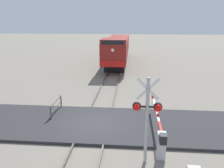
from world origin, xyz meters
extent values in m
plane|color=gray|center=(0.00, 0.00, 0.00)|extent=(160.00, 160.00, 0.00)
cube|color=#59544C|center=(-0.72, 0.00, 0.07)|extent=(0.08, 80.00, 0.15)
cube|color=#59544C|center=(0.72, 0.00, 0.07)|extent=(0.08, 80.00, 0.15)
cube|color=#2D2D30|center=(0.00, 0.00, 0.08)|extent=(36.00, 4.72, 0.15)
cube|color=black|center=(0.00, 14.92, 0.53)|extent=(2.31, 3.20, 1.05)
cube|color=black|center=(0.00, 23.64, 0.53)|extent=(2.31, 3.20, 1.05)
cube|color=maroon|center=(0.00, 19.28, 2.19)|extent=(2.72, 15.85, 2.28)
cube|color=maroon|center=(0.00, 12.85, 3.58)|extent=(2.66, 2.98, 0.49)
cube|color=black|center=(0.00, 11.33, 3.58)|extent=(2.31, 0.06, 0.39)
cube|color=red|center=(0.00, 11.32, 1.40)|extent=(2.58, 0.08, 0.64)
sphere|color=#F2EACC|center=(0.00, 11.31, 2.82)|extent=(0.36, 0.36, 0.36)
cylinder|color=#ADADB2|center=(2.63, -3.35, 1.86)|extent=(0.14, 0.14, 3.72)
cube|color=white|center=(2.63, -3.35, 3.27)|extent=(0.95, 0.04, 0.95)
cube|color=white|center=(2.63, -3.35, 3.27)|extent=(0.95, 0.04, 0.95)
cube|color=black|center=(2.63, -3.35, 2.52)|extent=(1.04, 0.08, 0.08)
sphere|color=red|center=(2.21, -3.45, 2.52)|extent=(0.28, 0.28, 0.28)
sphere|color=red|center=(3.05, -3.45, 2.52)|extent=(0.28, 0.28, 0.28)
cylinder|color=black|center=(2.21, -3.33, 2.52)|extent=(0.34, 0.14, 0.34)
cylinder|color=black|center=(3.05, -3.33, 2.52)|extent=(0.34, 0.14, 0.34)
cube|color=silver|center=(3.33, -3.04, 0.62)|extent=(0.36, 0.36, 1.24)
cube|color=black|center=(3.33, -3.39, 1.14)|extent=(0.28, 0.36, 0.40)
cube|color=red|center=(3.33, -2.33, 1.14)|extent=(0.10, 1.03, 0.14)
cube|color=white|center=(3.33, -1.29, 1.14)|extent=(0.10, 1.03, 0.14)
cube|color=red|center=(3.33, -0.26, 1.14)|extent=(0.10, 1.03, 0.14)
cube|color=white|center=(3.33, 0.78, 1.14)|extent=(0.10, 1.03, 0.14)
cube|color=red|center=(3.33, 1.81, 1.14)|extent=(0.10, 1.03, 0.14)
sphere|color=red|center=(3.33, -1.23, 1.28)|extent=(0.14, 0.14, 0.14)
sphere|color=red|center=(3.33, 1.71, 1.28)|extent=(0.14, 0.14, 0.14)
cylinder|color=#4C4742|center=(-2.71, 0.23, 0.47)|extent=(0.08, 0.08, 0.95)
cylinder|color=#4C4742|center=(-2.71, 2.25, 0.47)|extent=(0.08, 0.08, 0.95)
cylinder|color=#4C4742|center=(-2.71, 1.24, 0.91)|extent=(0.06, 2.02, 0.06)
cylinder|color=#4C4742|center=(-2.71, 1.24, 0.52)|extent=(0.06, 2.02, 0.06)
camera|label=1|loc=(1.98, -12.09, 5.91)|focal=37.27mm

